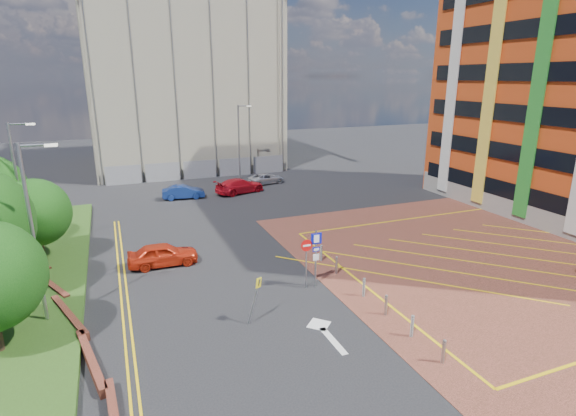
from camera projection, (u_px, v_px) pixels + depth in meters
ground at (315, 296)px, 23.17m from camera, size 140.00×140.00×0.00m
forecourt at (517, 257)px, 28.14m from camera, size 26.00×26.00×0.02m
retaining_wall at (65, 318)px, 20.69m from camera, size 6.06×20.33×0.40m
tree_c at (35, 213)px, 26.37m from camera, size 4.00×4.00×4.90m
lamp_left_near at (34, 228)px, 19.21m from camera, size 1.53×0.16×8.00m
lamp_left_far at (19, 183)px, 27.41m from camera, size 1.53×0.16×8.00m
lamp_back at (240, 139)px, 48.34m from camera, size 1.53×0.16×8.00m
sign_cluster at (312, 253)px, 23.60m from camera, size 1.17×0.12×3.20m
warning_sign at (256, 295)px, 20.24m from camera, size 0.76×0.42×2.25m
bollard_row at (371, 294)px, 22.37m from camera, size 0.14×11.14×0.90m
construction_building at (180, 75)px, 55.70m from camera, size 21.20×19.20×22.00m
construction_fence at (209, 169)px, 49.97m from camera, size 21.60×0.06×2.00m
car_red_left at (163, 254)px, 26.76m from camera, size 4.10×1.70×1.39m
car_blue_back at (183, 192)px, 41.43m from camera, size 3.95×1.75×1.26m
car_red_back at (240, 186)px, 43.45m from camera, size 5.28×3.37×1.42m
car_silver_back at (266, 178)px, 47.29m from camera, size 4.27×2.67×1.10m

